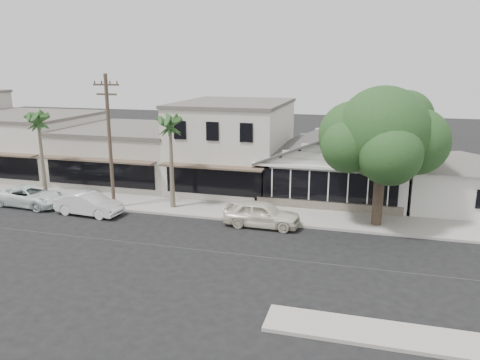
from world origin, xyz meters
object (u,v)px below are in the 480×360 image
(car_0, at_px, (262,214))
(car_1, at_px, (89,204))
(shade_tree, at_px, (381,135))
(utility_pole, at_px, (110,139))
(car_2, at_px, (31,196))

(car_0, relative_size, car_1, 1.04)
(car_1, relative_size, shade_tree, 0.53)
(utility_pole, height_order, car_1, utility_pole)
(utility_pole, height_order, car_0, utility_pole)
(car_1, bearing_deg, car_2, 86.48)
(utility_pole, relative_size, shade_tree, 1.07)
(car_0, height_order, car_1, car_0)
(car_0, bearing_deg, utility_pole, 86.82)
(utility_pole, distance_m, car_1, 4.42)
(car_2, bearing_deg, utility_pole, -77.45)
(car_2, bearing_deg, shade_tree, -79.92)
(utility_pole, bearing_deg, car_0, -3.70)
(utility_pole, xyz_separation_m, car_1, (-0.93, -1.50, -4.06))
(utility_pole, xyz_separation_m, car_0, (10.42, -0.67, -4.00))
(car_1, xyz_separation_m, car_2, (-5.00, 0.66, -0.03))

